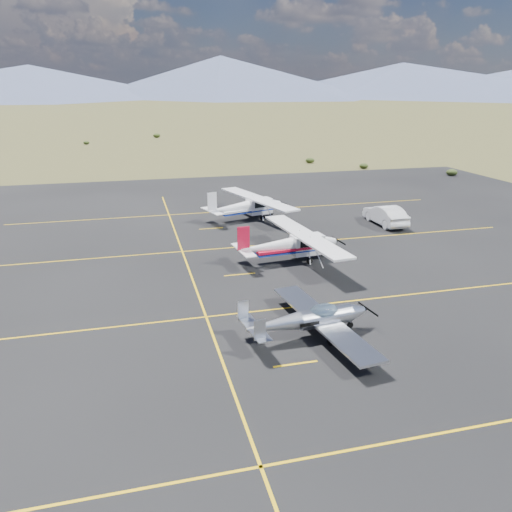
{
  "coord_description": "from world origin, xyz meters",
  "views": [
    {
      "loc": [
        -9.26,
        -21.18,
        11.32
      ],
      "look_at": [
        -2.26,
        6.24,
        1.6
      ],
      "focal_mm": 35.0,
      "sensor_mm": 36.0,
      "label": 1
    }
  ],
  "objects_px": {
    "aircraft_cessna": "(290,244)",
    "sedan": "(385,215)",
    "aircraft_plain": "(247,206)",
    "aircraft_low_wing": "(311,319)"
  },
  "relations": [
    {
      "from": "aircraft_low_wing",
      "to": "aircraft_plain",
      "type": "distance_m",
      "value": 22.09
    },
    {
      "from": "aircraft_cessna",
      "to": "sedan",
      "type": "distance_m",
      "value": 12.82
    },
    {
      "from": "aircraft_plain",
      "to": "sedan",
      "type": "relative_size",
      "value": 2.15
    },
    {
      "from": "aircraft_plain",
      "to": "sedan",
      "type": "bearing_deg",
      "value": -39.41
    },
    {
      "from": "aircraft_cessna",
      "to": "aircraft_plain",
      "type": "bearing_deg",
      "value": 85.16
    },
    {
      "from": "sedan",
      "to": "aircraft_low_wing",
      "type": "bearing_deg",
      "value": 52.11
    },
    {
      "from": "aircraft_low_wing",
      "to": "aircraft_plain",
      "type": "relative_size",
      "value": 0.8
    },
    {
      "from": "aircraft_plain",
      "to": "aircraft_low_wing",
      "type": "bearing_deg",
      "value": -112.19
    },
    {
      "from": "aircraft_cessna",
      "to": "aircraft_plain",
      "type": "height_order",
      "value": "aircraft_plain"
    },
    {
      "from": "aircraft_cessna",
      "to": "sedan",
      "type": "xyz_separation_m",
      "value": [
        10.78,
        6.92,
        -0.37
      ]
    }
  ]
}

